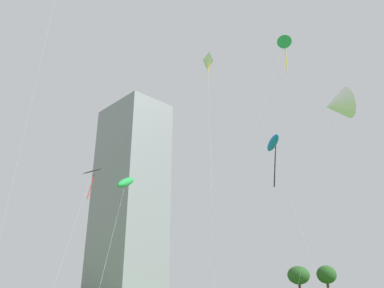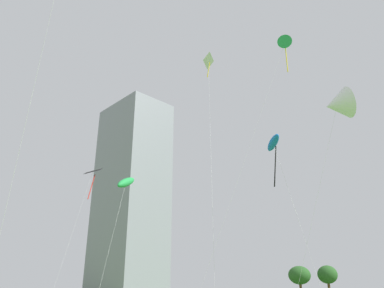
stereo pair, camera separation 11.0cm
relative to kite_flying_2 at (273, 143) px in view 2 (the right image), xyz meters
The scene contains 9 objects.
kite_flying_2 is the anchor object (origin of this frame).
kite_flying_3 6.30m from the kite_flying_2, 65.97° to the right, with size 4.00×7.03×17.73m.
kite_flying_4 17.40m from the kite_flying_2, 93.17° to the left, with size 4.83×8.00×29.52m.
kite_flying_5 13.52m from the kite_flying_2, 152.19° to the left, with size 4.09×4.68×11.47m.
kite_flying_6 14.08m from the kite_flying_2, 20.04° to the left, with size 10.17×6.09×28.45m.
kite_flying_7 21.22m from the kite_flying_2, 124.05° to the left, with size 4.83×3.47×15.35m.
park_tree_0 24.81m from the kite_flying_2, 34.75° to the left, with size 2.51×2.51×4.95m.
park_tree_1 23.57m from the kite_flying_2, 43.60° to the left, with size 2.84×2.84×4.88m.
distant_highrise_0 97.01m from the kite_flying_2, 78.87° to the left, with size 16.79×22.78×63.74m, color gray.
Camera 2 is at (-10.97, -17.21, 1.89)m, focal length 34.80 mm.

